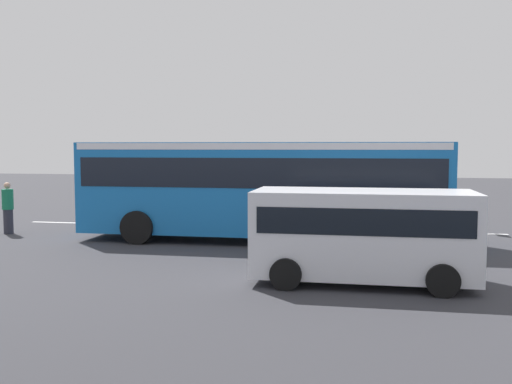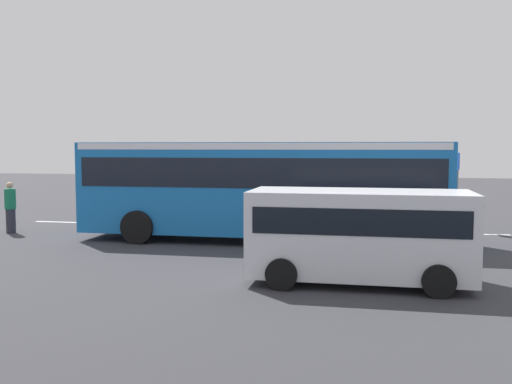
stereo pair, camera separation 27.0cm
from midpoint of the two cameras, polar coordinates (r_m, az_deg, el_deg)
The scene contains 10 objects.
ground at distance 18.37m, azimuth -2.51°, elevation -4.86°, with size 80.00×80.00×0.00m, color #38383D.
city_bus at distance 17.96m, azimuth 0.08°, elevation 0.98°, with size 11.54×2.85×3.15m.
parked_van at distance 12.69m, azimuth 10.14°, elevation -3.78°, with size 4.80×2.17×2.05m.
pedestrian at distance 21.41m, azimuth -24.10°, elevation -1.52°, with size 0.38×0.38×1.79m.
traffic_sign at distance 21.71m, azimuth 19.13°, elevation 1.37°, with size 0.08×0.60×2.80m.
lane_dash_leftmost at distance 21.06m, azimuth 21.15°, elevation -3.94°, with size 2.00×0.20×0.01m, color silver.
lane_dash_left at distance 20.70m, azimuth 10.18°, elevation -3.85°, with size 2.00×0.20×0.01m, color silver.
lane_dash_centre at distance 21.10m, azimuth -0.77°, elevation -3.62°, with size 2.00×0.20×0.01m, color silver.
lane_dash_right at distance 22.23m, azimuth -10.94°, elevation -3.28°, with size 2.00×0.20×0.01m, color silver.
lane_dash_rightmost at distance 23.98m, azimuth -19.89°, elevation -2.90°, with size 2.00×0.20×0.01m, color silver.
Camera 1 is at (-3.97, 17.68, 3.01)m, focal length 39.60 mm.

